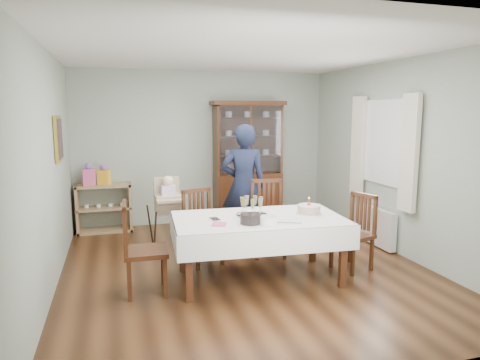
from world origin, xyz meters
name	(u,v)px	position (x,y,z in m)	size (l,w,h in m)	color
floor	(244,267)	(0.00, 0.00, 0.00)	(5.00, 5.00, 0.00)	#593319
room_shell	(233,133)	(0.00, 0.53, 1.70)	(5.00, 5.00, 5.00)	#9EAA99
dining_table	(258,248)	(0.05, -0.42, 0.38)	(2.07, 1.28, 0.76)	#432110
china_cabinet	(248,160)	(0.75, 2.26, 1.12)	(1.30, 0.48, 2.18)	#432110
sideboard	(104,208)	(-1.75, 2.28, 0.40)	(0.90, 0.38, 0.80)	tan
picture_frame	(58,139)	(-2.22, 0.80, 1.65)	(0.04, 0.48, 0.58)	gold
window	(385,142)	(2.22, 0.30, 1.55)	(0.04, 1.02, 1.22)	white
curtain_left	(409,153)	(2.16, -0.32, 1.45)	(0.07, 0.30, 1.55)	silver
curtain_right	(358,146)	(2.16, 0.92, 1.45)	(0.07, 0.30, 1.55)	silver
radiator	(377,226)	(2.16, 0.30, 0.30)	(0.10, 0.80, 0.55)	white
chair_far_left	(203,242)	(-0.47, 0.32, 0.29)	(0.54, 0.54, 0.97)	#432110
chair_far_right	(268,233)	(0.47, 0.39, 0.31)	(0.55, 0.55, 1.04)	#432110
chair_end_left	(145,266)	(-1.28, -0.44, 0.31)	(0.48, 0.48, 1.02)	#432110
chair_end_right	(353,247)	(1.32, -0.42, 0.28)	(0.54, 0.54, 0.96)	#432110
woman	(244,185)	(0.28, 0.94, 0.91)	(0.66, 0.43, 1.82)	black
high_chair	(169,223)	(-0.85, 0.90, 0.43)	(0.51, 0.51, 1.10)	black
champagne_tray	(252,210)	(-0.01, -0.33, 0.83)	(0.38, 0.38, 0.23)	silver
birthday_cake	(309,210)	(0.67, -0.46, 0.82)	(0.31, 0.31, 0.22)	white
plate_stack_dark	(250,219)	(-0.13, -0.66, 0.82)	(0.23, 0.23, 0.11)	black
plate_stack_white	(268,220)	(0.05, -0.73, 0.80)	(0.20, 0.20, 0.09)	white
napkin_stack	(219,224)	(-0.48, -0.63, 0.77)	(0.15, 0.15, 0.02)	#DC5188
cutlery	(212,219)	(-0.50, -0.37, 0.77)	(0.12, 0.17, 0.01)	silver
cake_knife	(289,223)	(0.28, -0.77, 0.77)	(0.29, 0.03, 0.01)	silver
gift_bag_pink	(89,175)	(-1.97, 2.26, 0.96)	(0.21, 0.16, 0.37)	#DC5188
gift_bag_orange	(104,175)	(-1.73, 2.26, 0.95)	(0.22, 0.19, 0.34)	yellow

